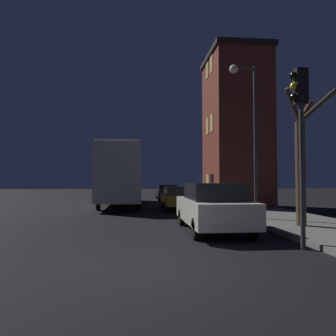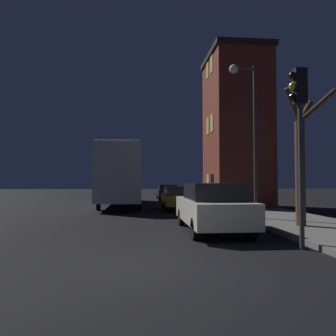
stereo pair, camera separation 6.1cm
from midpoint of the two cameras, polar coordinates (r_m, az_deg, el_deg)
ground_plane at (r=6.74m, az=-1.47°, el=-16.82°), size 120.00×120.00×0.00m
brick_building at (r=21.56m, az=11.62°, el=6.72°), size 3.63×4.95×9.71m
streetlamp at (r=14.20m, az=13.81°, el=8.36°), size 1.15×0.37×6.39m
traffic_light at (r=8.90m, az=21.84°, el=7.86°), size 0.43×0.24×4.52m
bare_tree at (r=12.24m, az=22.11°, el=1.71°), size 1.81×1.76×4.69m
bus at (r=22.75m, az=-8.10°, el=-0.68°), size 2.53×11.34×3.88m
car_near_lane at (r=11.13m, az=7.64°, el=-6.63°), size 1.85×4.67×1.62m
car_mid_lane at (r=19.27m, az=1.83°, el=-5.09°), size 1.85×4.11×1.37m
car_far_lane at (r=28.90m, az=-0.28°, el=-4.11°), size 1.74×4.79×1.36m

